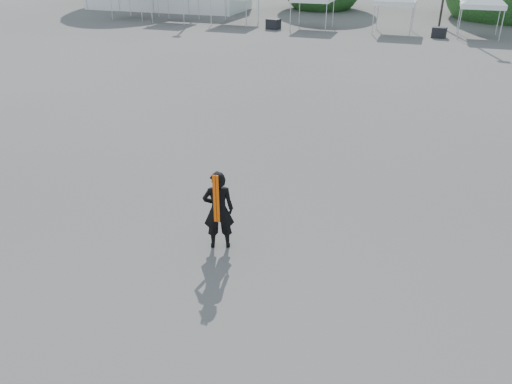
% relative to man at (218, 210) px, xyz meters
% --- Properties ---
extents(ground, '(120.00, 120.00, 0.00)m').
position_rel_man_xyz_m(ground, '(1.19, 2.26, -0.91)').
color(ground, '#474442').
rests_on(ground, ground).
extents(man, '(0.78, 0.66, 1.81)m').
position_rel_man_xyz_m(man, '(0.00, 0.00, 0.00)').
color(man, black).
rests_on(man, ground).
extents(crate_west, '(1.10, 0.94, 0.74)m').
position_rel_man_xyz_m(crate_west, '(-7.64, 28.91, -0.54)').
color(crate_west, black).
rests_on(crate_west, ground).
extents(crate_mid, '(1.01, 0.84, 0.70)m').
position_rel_man_xyz_m(crate_mid, '(4.22, 29.06, -0.56)').
color(crate_mid, black).
rests_on(crate_mid, ground).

